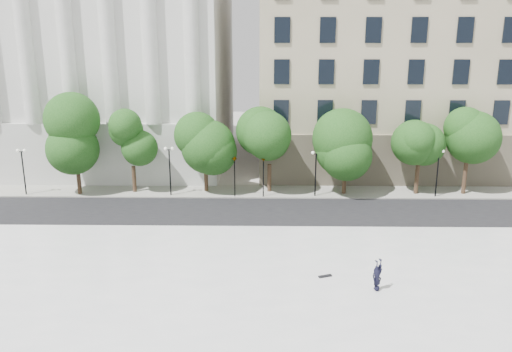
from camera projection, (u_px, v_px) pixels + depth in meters
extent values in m
plane|color=#A6A59D|center=(209.00, 345.00, 22.44)|extent=(160.00, 160.00, 0.00)
cube|color=white|center=(215.00, 307.00, 25.29)|extent=(44.00, 22.00, 0.45)
cube|color=black|center=(233.00, 213.00, 39.84)|extent=(60.00, 8.00, 0.02)
cube|color=#A19F95|center=(237.00, 191.00, 45.62)|extent=(60.00, 4.00, 0.12)
cube|color=silver|center=(95.00, 50.00, 57.20)|extent=(30.00, 26.00, 25.00)
cube|color=#BBAD8E|center=(417.00, 68.00, 57.14)|extent=(36.00, 26.00, 21.00)
cylinder|color=black|center=(235.00, 178.00, 43.55)|extent=(0.10, 0.10, 3.50)
imported|color=black|center=(234.00, 155.00, 43.01)|extent=(0.39, 1.74, 0.70)
cylinder|color=black|center=(263.00, 179.00, 43.51)|extent=(0.10, 0.10, 3.50)
imported|color=black|center=(263.00, 155.00, 42.97)|extent=(0.65, 1.73, 0.68)
imported|color=black|center=(377.00, 286.00, 26.42)|extent=(1.54, 1.81, 0.48)
cube|color=black|center=(325.00, 276.00, 28.02)|extent=(0.80, 0.45, 0.08)
cylinder|color=#382619|center=(79.00, 179.00, 44.45)|extent=(0.36, 0.36, 2.97)
sphere|color=#133D11|center=(75.00, 134.00, 43.41)|extent=(4.27, 4.27, 4.27)
cylinder|color=#382619|center=(134.00, 180.00, 45.12)|extent=(0.36, 0.36, 2.49)
sphere|color=#133D11|center=(132.00, 143.00, 44.25)|extent=(3.50, 3.50, 3.50)
cylinder|color=#382619|center=(206.00, 178.00, 45.37)|extent=(0.36, 0.36, 2.68)
sphere|color=#133D11|center=(205.00, 138.00, 44.44)|extent=(4.50, 4.50, 4.50)
cylinder|color=#382619|center=(269.00, 178.00, 45.23)|extent=(0.36, 0.36, 2.63)
sphere|color=#133D11|center=(270.00, 140.00, 44.32)|extent=(3.75, 3.75, 3.75)
cylinder|color=#382619|center=(344.00, 181.00, 44.59)|extent=(0.36, 0.36, 2.53)
sphere|color=#133D11|center=(346.00, 143.00, 43.71)|extent=(4.51, 4.51, 4.51)
cylinder|color=#382619|center=(417.00, 180.00, 44.51)|extent=(0.36, 0.36, 2.76)
sphere|color=#133D11|center=(420.00, 139.00, 43.55)|extent=(3.49, 3.49, 3.49)
cylinder|color=#382619|center=(465.00, 177.00, 44.46)|extent=(0.36, 0.36, 3.20)
sphere|color=#133D11|center=(470.00, 129.00, 43.35)|extent=(4.37, 4.37, 4.37)
cylinder|color=black|center=(24.00, 174.00, 44.06)|extent=(0.12, 0.12, 4.02)
cube|color=black|center=(21.00, 152.00, 43.55)|extent=(0.60, 0.06, 0.06)
sphere|color=white|center=(18.00, 151.00, 43.53)|extent=(0.28, 0.28, 0.28)
sphere|color=white|center=(24.00, 151.00, 43.52)|extent=(0.28, 0.28, 0.28)
cylinder|color=black|center=(170.00, 173.00, 43.83)|extent=(0.12, 0.12, 4.23)
cube|color=black|center=(169.00, 150.00, 43.29)|extent=(0.60, 0.06, 0.06)
sphere|color=white|center=(165.00, 149.00, 43.27)|extent=(0.28, 0.28, 0.28)
sphere|color=white|center=(172.00, 149.00, 43.26)|extent=(0.28, 0.28, 0.28)
cylinder|color=black|center=(315.00, 176.00, 43.68)|extent=(0.12, 0.12, 3.90)
cube|color=black|center=(316.00, 154.00, 43.18)|extent=(0.60, 0.06, 0.06)
sphere|color=white|center=(313.00, 153.00, 43.16)|extent=(0.28, 0.28, 0.28)
sphere|color=white|center=(320.00, 153.00, 43.15)|extent=(0.28, 0.28, 0.28)
cylinder|color=black|center=(437.00, 175.00, 43.49)|extent=(0.12, 0.12, 4.08)
cube|color=black|center=(439.00, 152.00, 42.97)|extent=(0.60, 0.06, 0.06)
sphere|color=white|center=(436.00, 151.00, 42.95)|extent=(0.28, 0.28, 0.28)
sphere|color=white|center=(443.00, 151.00, 42.94)|extent=(0.28, 0.28, 0.28)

